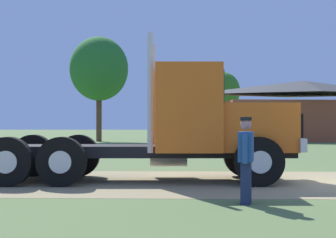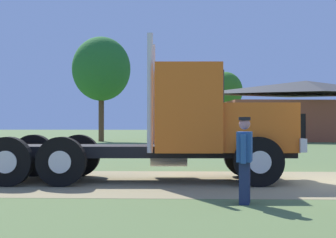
# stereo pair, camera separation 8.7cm
# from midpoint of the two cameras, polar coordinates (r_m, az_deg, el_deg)

# --- Properties ---
(truck_foreground_white) EXTENTS (8.03, 2.76, 3.61)m
(truck_foreground_white) POSITION_cam_midpoint_polar(r_m,az_deg,el_deg) (12.85, 1.67, -1.05)
(truck_foreground_white) COLOR black
(truck_foreground_white) RESTS_ON ground_plane
(visitor_by_barrel) EXTENTS (0.35, 0.68, 1.58)m
(visitor_by_barrel) POSITION_cam_midpoint_polar(r_m,az_deg,el_deg) (9.36, 8.53, -4.19)
(visitor_by_barrel) COLOR #264C8C
(visitor_by_barrel) RESTS_ON ground_plane
(shed_building) EXTENTS (14.15, 7.64, 5.01)m
(shed_building) POSITION_cam_midpoint_polar(r_m,az_deg,el_deg) (43.47, 15.00, 0.79)
(shed_building) COLOR brown
(shed_building) RESTS_ON ground_plane
(tree_left) EXTENTS (4.70, 4.70, 8.45)m
(tree_left) POSITION_cam_midpoint_polar(r_m,az_deg,el_deg) (41.28, -7.86, 5.61)
(tree_left) COLOR #513823
(tree_left) RESTS_ON ground_plane
(tree_mid) EXTENTS (3.76, 3.76, 7.06)m
(tree_mid) POSITION_cam_midpoint_polar(r_m,az_deg,el_deg) (55.33, 6.15, 3.13)
(tree_mid) COLOR #513823
(tree_mid) RESTS_ON ground_plane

